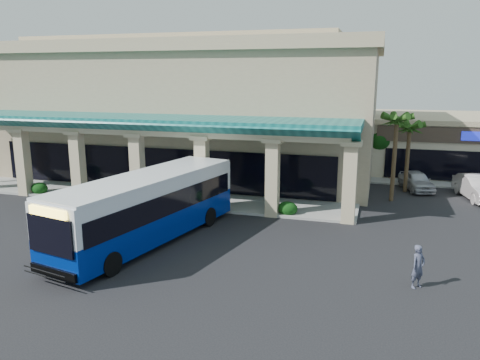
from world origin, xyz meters
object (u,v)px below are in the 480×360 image
(transit_bus, at_px, (148,209))
(car_silver, at_px, (416,181))
(pedestrian, at_px, (418,267))
(car_white, at_px, (478,188))

(transit_bus, relative_size, car_silver, 2.98)
(pedestrian, height_order, car_silver, pedestrian)
(car_silver, bearing_deg, pedestrian, -110.11)
(car_white, bearing_deg, pedestrian, -119.46)
(car_silver, xyz_separation_m, car_white, (3.86, -1.69, 0.12))
(pedestrian, bearing_deg, transit_bus, 125.47)
(transit_bus, distance_m, car_silver, 20.99)
(car_silver, bearing_deg, transit_bus, -147.99)
(transit_bus, height_order, car_white, transit_bus)
(transit_bus, bearing_deg, car_silver, 60.78)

